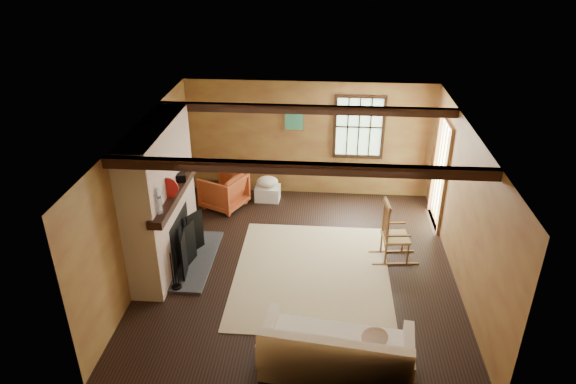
# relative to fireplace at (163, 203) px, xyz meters

# --- Properties ---
(ground) EXTENTS (5.50, 5.50, 0.00)m
(ground) POSITION_rel_fireplace_xyz_m (2.23, 0.00, -1.10)
(ground) COLOR black
(ground) RESTS_ON ground
(room_envelope) EXTENTS (5.02, 5.52, 2.44)m
(room_envelope) POSITION_rel_fireplace_xyz_m (2.45, 0.26, 0.53)
(room_envelope) COLOR olive
(room_envelope) RESTS_ON ground
(fireplace) EXTENTS (1.02, 2.30, 2.40)m
(fireplace) POSITION_rel_fireplace_xyz_m (0.00, 0.00, 0.00)
(fireplace) COLOR #A64540
(fireplace) RESTS_ON ground
(rug) EXTENTS (2.50, 3.00, 0.01)m
(rug) POSITION_rel_fireplace_xyz_m (2.43, -0.20, -1.10)
(rug) COLOR #CFB48A
(rug) RESTS_ON ground
(rocking_chair) EXTENTS (0.83, 0.49, 1.09)m
(rocking_chair) POSITION_rel_fireplace_xyz_m (3.76, 0.35, -0.64)
(rocking_chair) COLOR tan
(rocking_chair) RESTS_ON ground
(sofa) EXTENTS (1.96, 1.05, 0.76)m
(sofa) POSITION_rel_fireplace_xyz_m (2.80, -2.25, -0.83)
(sofa) COLOR white
(sofa) RESTS_ON ground
(firewood_pile) EXTENTS (0.74, 0.13, 0.27)m
(firewood_pile) POSITION_rel_fireplace_xyz_m (0.36, 2.60, -0.97)
(firewood_pile) COLOR #553224
(firewood_pile) RESTS_ON ground
(laundry_basket) EXTENTS (0.51, 0.40, 0.30)m
(laundry_basket) POSITION_rel_fireplace_xyz_m (1.41, 2.33, -0.95)
(laundry_basket) COLOR white
(laundry_basket) RESTS_ON ground
(basket_pillow) EXTENTS (0.53, 0.47, 0.22)m
(basket_pillow) POSITION_rel_fireplace_xyz_m (1.41, 2.33, -0.69)
(basket_pillow) COLOR white
(basket_pillow) RESTS_ON laundry_basket
(armchair) EXTENTS (1.03, 1.02, 0.71)m
(armchair) POSITION_rel_fireplace_xyz_m (0.57, 1.96, -0.75)
(armchair) COLOR #BF6026
(armchair) RESTS_ON ground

